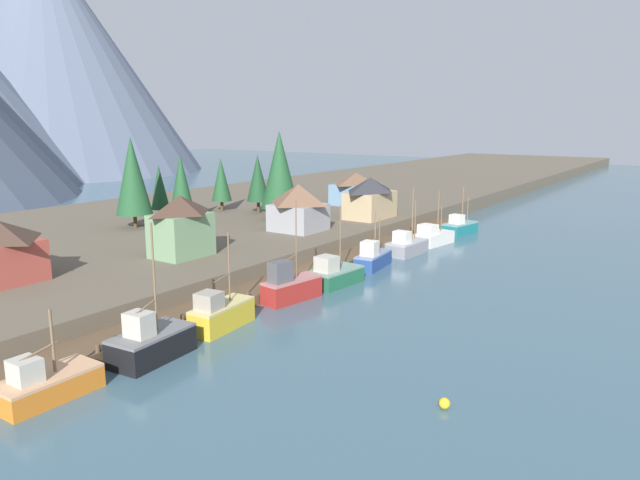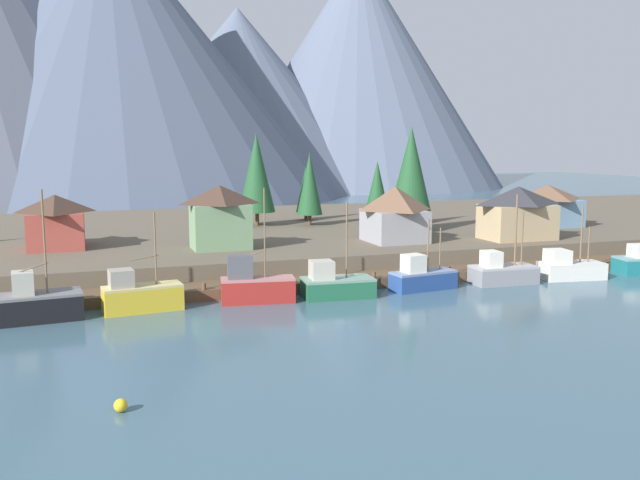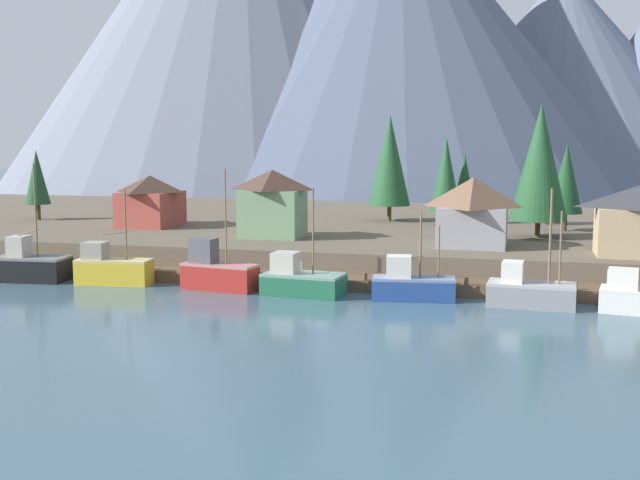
{
  "view_description": "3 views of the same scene",
  "coord_description": "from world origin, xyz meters",
  "views": [
    {
      "loc": [
        -51.9,
        -35.68,
        17.39
      ],
      "look_at": [
        1.38,
        1.27,
        4.13
      ],
      "focal_mm": 33.48,
      "sensor_mm": 36.0,
      "label": 1
    },
    {
      "loc": [
        -20.98,
        -56.76,
        13.45
      ],
      "look_at": [
        -0.19,
        3.66,
        4.34
      ],
      "focal_mm": 37.68,
      "sensor_mm": 36.0,
      "label": 2
    },
    {
      "loc": [
        16.32,
        -60.19,
        12.15
      ],
      "look_at": [
        -0.53,
        3.25,
        3.71
      ],
      "focal_mm": 43.86,
      "sensor_mm": 36.0,
      "label": 3
    }
  ],
  "objects": [
    {
      "name": "shoreline_bank",
      "position": [
        0.0,
        32.0,
        1.25
      ],
      "size": [
        400.0,
        56.0,
        2.5
      ],
      "primitive_type": "cube",
      "color": "brown",
      "rests_on": "ground_plane"
    },
    {
      "name": "conifer_near_right",
      "position": [
        7.31,
        29.8,
        8.18
      ],
      "size": [
        3.5,
        3.5,
        9.9
      ],
      "color": "#4C3823",
      "rests_on": "shoreline_bank"
    },
    {
      "name": "house_grey",
      "position": [
        11.6,
        11.91,
        5.72
      ],
      "size": [
        6.37,
        6.64,
        6.29
      ],
      "color": "gray",
      "rests_on": "shoreline_bank"
    },
    {
      "name": "channel_buoy",
      "position": [
        -19.98,
        -22.78,
        0.35
      ],
      "size": [
        0.7,
        0.7,
        0.7
      ],
      "primitive_type": "sphere",
      "color": "gold",
      "rests_on": "ground_plane"
    },
    {
      "name": "fishing_boat_white",
      "position": [
        24.47,
        -2.01,
        1.12
      ],
      "size": [
        6.61,
        3.78,
        7.52
      ],
      "rotation": [
        0.0,
        0.0,
        -0.14
      ],
      "color": "silver",
      "rests_on": "ground_plane"
    },
    {
      "name": "mountain_east_peak",
      "position": [
        23.82,
        150.65,
        27.33
      ],
      "size": [
        93.04,
        93.04,
        54.67
      ],
      "primitive_type": "cone",
      "color": "slate",
      "rests_on": "ground_plane"
    },
    {
      "name": "fishing_boat_red",
      "position": [
        -7.93,
        -1.65,
        1.44
      ],
      "size": [
        6.52,
        3.12,
        9.83
      ],
      "rotation": [
        0.0,
        0.0,
        -0.15
      ],
      "color": "maroon",
      "rests_on": "ground_plane"
    },
    {
      "name": "fishing_boat_grey",
      "position": [
        16.71,
        -1.79,
        1.11
      ],
      "size": [
        6.41,
        3.3,
        8.68
      ],
      "rotation": [
        0.0,
        0.0,
        -0.06
      ],
      "color": "gray",
      "rests_on": "ground_plane"
    },
    {
      "name": "conifer_centre",
      "position": [
        17.45,
        19.69,
        9.95
      ],
      "size": [
        5.64,
        5.64,
        13.18
      ],
      "color": "#4C3823",
      "rests_on": "shoreline_bank"
    },
    {
      "name": "fishing_boat_yellow",
      "position": [
        -17.49,
        -1.66,
        1.32
      ],
      "size": [
        6.48,
        3.03,
        8.08
      ],
      "rotation": [
        0.0,
        0.0,
        0.11
      ],
      "color": "gold",
      "rests_on": "ground_plane"
    },
    {
      "name": "fishing_boat_black",
      "position": [
        -25.14,
        -2.03,
        1.29
      ],
      "size": [
        6.52,
        3.71,
        10.11
      ],
      "rotation": [
        0.0,
        0.0,
        0.09
      ],
      "color": "black",
      "rests_on": "ground_plane"
    },
    {
      "name": "conifer_mid_right",
      "position": [
        20.28,
        26.41,
        8.06
      ],
      "size": [
        3.61,
        3.61,
        9.25
      ],
      "color": "#4C3823",
      "rests_on": "shoreline_bank"
    },
    {
      "name": "house_red",
      "position": [
        -24.5,
        19.39,
        5.41
      ],
      "size": [
        5.91,
        7.12,
        5.7
      ],
      "color": "#9E4238",
      "rests_on": "shoreline_bank"
    },
    {
      "name": "house_tan",
      "position": [
        26.01,
        9.14,
        5.65
      ],
      "size": [
        8.32,
        5.41,
        6.15
      ],
      "color": "tan",
      "rests_on": "shoreline_bank"
    },
    {
      "name": "house_blue",
      "position": [
        37.39,
        18.61,
        5.36
      ],
      "size": [
        7.84,
        6.89,
        5.59
      ],
      "color": "#6689A8",
      "rests_on": "shoreline_bank"
    },
    {
      "name": "conifer_back_left",
      "position": [
        18.65,
        32.85,
        7.58
      ],
      "size": [
        3.25,
        3.25,
        8.58
      ],
      "color": "#4C3823",
      "rests_on": "shoreline_bank"
    },
    {
      "name": "fishing_boat_green",
      "position": [
        -0.7,
        -1.99,
        1.13
      ],
      "size": [
        6.5,
        3.69,
        8.45
      ],
      "rotation": [
        0.0,
        0.0,
        -0.08
      ],
      "color": "#1E5B3D",
      "rests_on": "ground_plane"
    },
    {
      "name": "fishing_boat_blue",
      "position": [
        7.99,
        -1.71,
        1.18
      ],
      "size": [
        6.51,
        3.13,
        6.64
      ],
      "rotation": [
        0.0,
        0.0,
        0.13
      ],
      "color": "navy",
      "rests_on": "ground_plane"
    },
    {
      "name": "mountain_central_peak",
      "position": [
        -14.14,
        126.02,
        35.31
      ],
      "size": [
        115.19,
        115.19,
        70.61
      ],
      "primitive_type": "cone",
      "color": "#4C566B",
      "rests_on": "ground_plane"
    },
    {
      "name": "conifer_mid_left",
      "position": [
        0.45,
        31.84,
        9.69
      ],
      "size": [
        4.94,
        4.94,
        12.52
      ],
      "color": "#4C3823",
      "rests_on": "shoreline_bank"
    },
    {
      "name": "dock",
      "position": [
        0.0,
        1.99,
        0.5
      ],
      "size": [
        80.0,
        4.0,
        1.6
      ],
      "color": "brown",
      "rests_on": "ground_plane"
    },
    {
      "name": "conifer_near_left",
      "position": [
        8.89,
        36.42,
        7.05
      ],
      "size": [
        2.89,
        2.89,
        7.98
      ],
      "color": "#4C3823",
      "rests_on": "shoreline_bank"
    },
    {
      "name": "house_green",
      "position": [
        -8.05,
        13.21,
        5.94
      ],
      "size": [
        6.24,
        4.85,
        6.73
      ],
      "color": "#6B8E66",
      "rests_on": "shoreline_bank"
    },
    {
      "name": "mountain_far_ridge",
      "position": [
        64.18,
        152.89,
        37.42
      ],
      "size": [
        95.34,
        95.34,
        74.84
      ],
      "primitive_type": "cone",
      "color": "slate",
      "rests_on": "ground_plane"
    },
    {
      "name": "ground_plane",
      "position": [
        0.0,
        20.0,
        -0.5
      ],
      "size": [
        400.0,
        400.0,
        1.0
      ],
      "primitive_type": "cube",
      "color": "#3D5B6B"
    }
  ]
}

